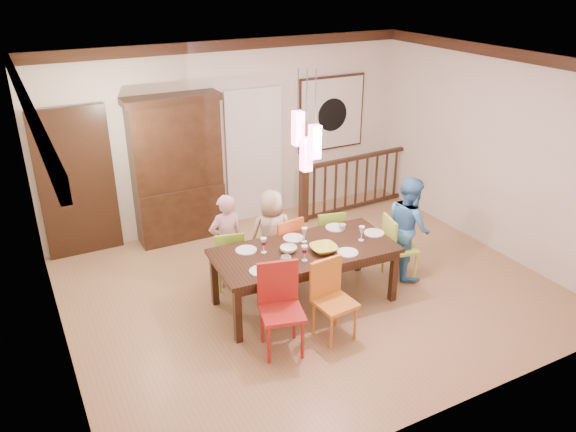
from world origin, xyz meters
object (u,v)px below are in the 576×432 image
china_hutch (177,169)px  person_far_mid (272,234)px  chair_end_right (401,243)px  chair_far_left (228,254)px  dining_table (305,255)px  person_end_right (409,227)px  balustrade (356,182)px  person_far_left (226,241)px

china_hutch → person_far_mid: 1.92m
china_hutch → chair_end_right: bearing=-49.2°
chair_far_left → person_far_mid: (0.64, 0.01, 0.14)m
dining_table → person_far_mid: bearing=96.6°
person_far_mid → chair_far_left: bearing=13.3°
chair_end_right → chair_far_left: bearing=81.4°
person_end_right → balustrade: bearing=-2.5°
dining_table → chair_far_left: chair_far_left is taller
chair_end_right → balustrade: bearing=-6.2°
chair_end_right → china_hutch: china_hutch is taller
dining_table → person_far_left: size_ratio=1.78×
person_end_right → chair_far_left: bearing=84.5°
person_end_right → china_hutch: bearing=57.2°
china_hutch → dining_table: bearing=-72.9°
balustrade → person_end_right: size_ratio=1.62×
balustrade → person_far_mid: person_far_mid is taller
person_far_mid → person_end_right: (1.64, -0.81, 0.08)m
chair_end_right → person_far_left: bearing=80.5°
chair_end_right → person_far_mid: person_far_mid is taller
balustrade → dining_table: bearing=-138.7°
chair_far_left → balustrade: size_ratio=0.37×
balustrade → person_far_mid: size_ratio=1.84×
balustrade → person_far_mid: 2.66m
balustrade → person_far_left: 3.21m
dining_table → person_far_mid: size_ratio=1.86×
china_hutch → balustrade: 3.09m
balustrade → person_end_right: person_end_right is taller
person_far_mid → person_end_right: bearing=166.5°
chair_end_right → balustrade: balustrade is taller
person_far_mid → person_end_right: 1.83m
chair_far_left → person_far_mid: size_ratio=0.68×
balustrade → person_far_mid: bearing=-152.1°
dining_table → person_far_left: person_far_left is taller
person_far_left → person_far_mid: bearing=172.5°
person_end_right → person_far_left: bearing=83.7°
dining_table → china_hutch: bearing=110.3°
balustrade → person_end_right: (-0.64, -2.17, 0.20)m
chair_end_right → china_hutch: (-2.22, 2.57, 0.60)m
dining_table → chair_far_left: (-0.68, 0.81, -0.20)m
chair_far_left → china_hutch: size_ratio=0.37×
chair_far_left → person_far_mid: 0.65m
china_hutch → person_far_mid: size_ratio=1.81×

